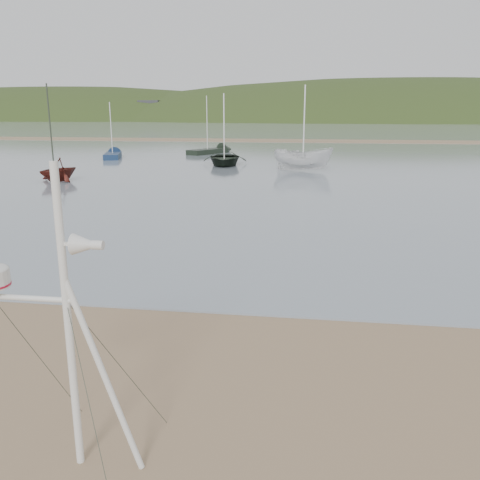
# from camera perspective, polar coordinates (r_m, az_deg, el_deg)

# --- Properties ---
(ground) EXTENTS (560.00, 560.00, 0.00)m
(ground) POSITION_cam_1_polar(r_m,az_deg,el_deg) (8.96, -18.39, -17.17)
(ground) COLOR #80654A
(ground) RESTS_ON ground
(water) EXTENTS (560.00, 256.00, 0.04)m
(water) POSITION_cam_1_polar(r_m,az_deg,el_deg) (138.87, 6.85, 12.49)
(water) COLOR gray
(water) RESTS_ON ground
(sandbar) EXTENTS (560.00, 7.00, 0.07)m
(sandbar) POSITION_cam_1_polar(r_m,az_deg,el_deg) (76.96, 5.55, 11.05)
(sandbar) COLOR #80654A
(sandbar) RESTS_ON water
(hill_ridge) EXTENTS (620.00, 180.00, 80.00)m
(hill_ridge) POSITION_cam_1_polar(r_m,az_deg,el_deg) (243.41, 11.79, 8.45)
(hill_ridge) COLOR #263616
(hill_ridge) RESTS_ON ground
(far_cottages) EXTENTS (294.40, 6.30, 8.00)m
(far_cottages) POSITION_cam_1_polar(r_m,az_deg,el_deg) (202.74, 8.27, 14.17)
(far_cottages) COLOR silver
(far_cottages) RESTS_ON ground
(mast_rig) EXTENTS (2.16, 2.31, 4.88)m
(mast_rig) POSITION_cam_1_polar(r_m,az_deg,el_deg) (7.10, -18.80, -15.08)
(mast_rig) COLOR white
(mast_rig) RESTS_ON ground
(boat_dark) EXTENTS (3.89, 1.62, 5.28)m
(boat_dark) POSITION_cam_1_polar(r_m,az_deg,el_deg) (42.85, -1.80, 11.92)
(boat_dark) COLOR black
(boat_dark) RESTS_ON water
(boat_red) EXTENTS (2.86, 2.37, 2.86)m
(boat_red) POSITION_cam_1_polar(r_m,az_deg,el_deg) (35.25, -19.84, 8.56)
(boat_red) COLOR #501912
(boat_red) RESTS_ON water
(boat_white) EXTENTS (1.93, 1.89, 4.52)m
(boat_white) POSITION_cam_1_polar(r_m,az_deg,el_deg) (39.41, 7.16, 11.04)
(boat_white) COLOR silver
(boat_white) RESTS_ON water
(sailboat_blue_near) EXTENTS (2.91, 5.77, 5.63)m
(sailboat_blue_near) POSITION_cam_1_polar(r_m,az_deg,el_deg) (51.87, -13.96, 9.32)
(sailboat_blue_near) COLOR #15294A
(sailboat_blue_near) RESTS_ON ground
(sailboat_dark_mid) EXTENTS (4.61, 6.34, 6.42)m
(sailboat_dark_mid) POSITION_cam_1_polar(r_m,az_deg,el_deg) (55.40, -2.52, 10.03)
(sailboat_dark_mid) COLOR black
(sailboat_dark_mid) RESTS_ON ground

